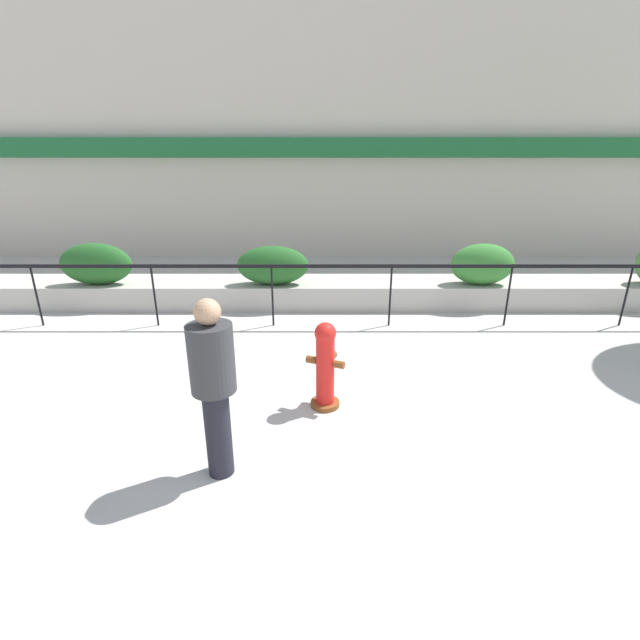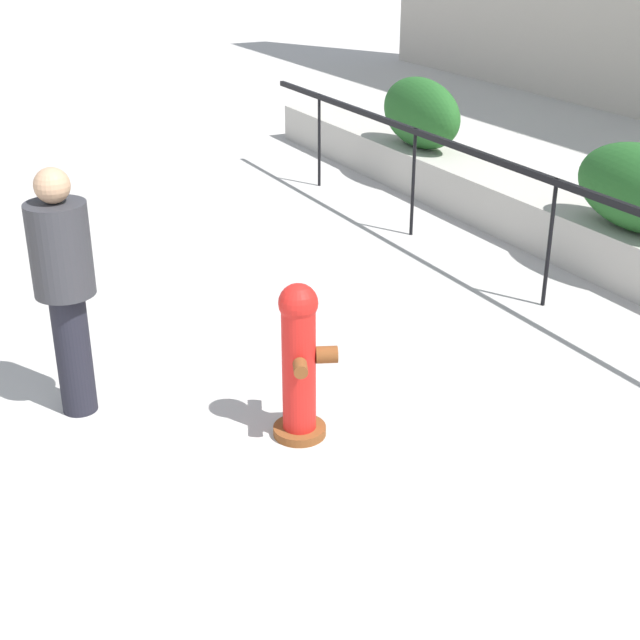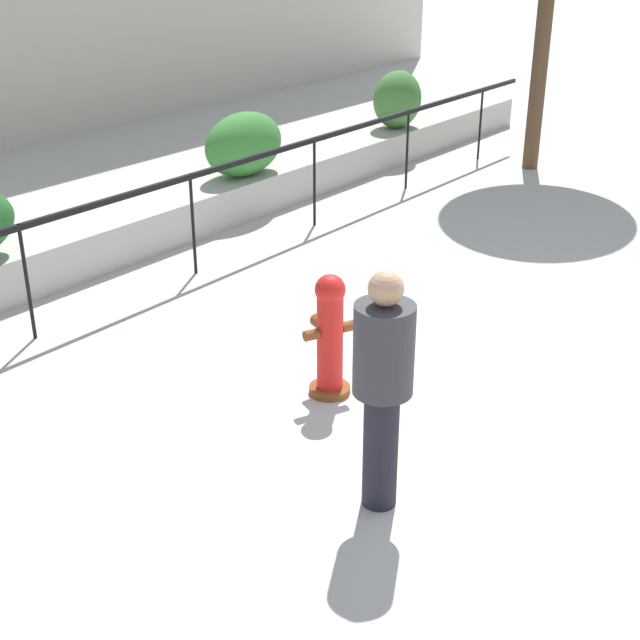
# 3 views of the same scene
# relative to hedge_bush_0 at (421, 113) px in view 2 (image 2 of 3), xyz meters

# --- Properties ---
(hedge_bush_0) EXTENTS (1.46, 0.58, 0.85)m
(hedge_bush_0) POSITION_rel_hedge_bush_0_xyz_m (0.00, 0.00, 0.00)
(hedge_bush_0) COLOR #235B23
(hedge_bush_0) RESTS_ON planter_wall_low
(fire_hydrant) EXTENTS (0.47, 0.48, 1.08)m
(fire_hydrant) POSITION_rel_hedge_bush_0_xyz_m (4.62, -3.96, -0.37)
(fire_hydrant) COLOR brown
(fire_hydrant) RESTS_ON ground
(pedestrian) EXTENTS (0.44, 0.44, 1.73)m
(pedestrian) POSITION_rel_hedge_bush_0_xyz_m (3.62, -5.18, 0.06)
(pedestrian) COLOR black
(pedestrian) RESTS_ON ground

